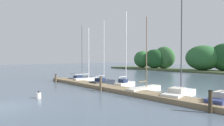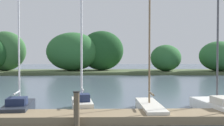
{
  "view_description": "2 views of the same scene",
  "coord_description": "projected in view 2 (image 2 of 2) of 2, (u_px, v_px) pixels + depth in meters",
  "views": [
    {
      "loc": [
        13.86,
        -2.83,
        3.2
      ],
      "look_at": [
        -2.24,
        11.95,
        2.59
      ],
      "focal_mm": 30.61,
      "sensor_mm": 36.0,
      "label": 1
    },
    {
      "loc": [
        0.78,
        -2.85,
        2.87
      ],
      "look_at": [
        1.16,
        12.39,
        2.4
      ],
      "focal_mm": 48.14,
      "sensor_mm": 36.0,
      "label": 2
    }
  ],
  "objects": [
    {
      "name": "dock_pier",
      "position": [
        86.0,
        117.0,
        12.78
      ],
      "size": [
        22.25,
        1.8,
        0.35
      ],
      "color": "#847051",
      "rests_on": "ground"
    },
    {
      "name": "sailboat_2",
      "position": [
        19.0,
        106.0,
        14.32
      ],
      "size": [
        1.41,
        3.42,
        7.53
      ],
      "rotation": [
        0.0,
        0.0,
        1.66
      ],
      "color": "#232833",
      "rests_on": "ground"
    },
    {
      "name": "sailboat_5",
      "position": [
        219.0,
        105.0,
        14.55
      ],
      "size": [
        1.85,
        4.48,
        8.05
      ],
      "rotation": [
        0.0,
        0.0,
        1.7
      ],
      "color": "white",
      "rests_on": "ground"
    },
    {
      "name": "far_shore",
      "position": [
        105.0,
        55.0,
        43.55
      ],
      "size": [
        59.54,
        8.11,
        7.39
      ],
      "color": "#4C5B38",
      "rests_on": "ground"
    },
    {
      "name": "sailboat_4",
      "position": [
        150.0,
        106.0,
        14.41
      ],
      "size": [
        1.0,
        4.41,
        7.01
      ],
      "rotation": [
        0.0,
        0.0,
        1.59
      ],
      "color": "silver",
      "rests_on": "ground"
    },
    {
      "name": "sailboat_3",
      "position": [
        82.0,
        100.0,
        15.06
      ],
      "size": [
        1.29,
        2.9,
        8.19
      ],
      "rotation": [
        0.0,
        0.0,
        1.71
      ],
      "color": "silver",
      "rests_on": "ground"
    },
    {
      "name": "mooring_piling_1",
      "position": [
        77.0,
        109.0,
        11.57
      ],
      "size": [
        0.26,
        0.26,
        1.42
      ],
      "color": "brown",
      "rests_on": "ground"
    }
  ]
}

